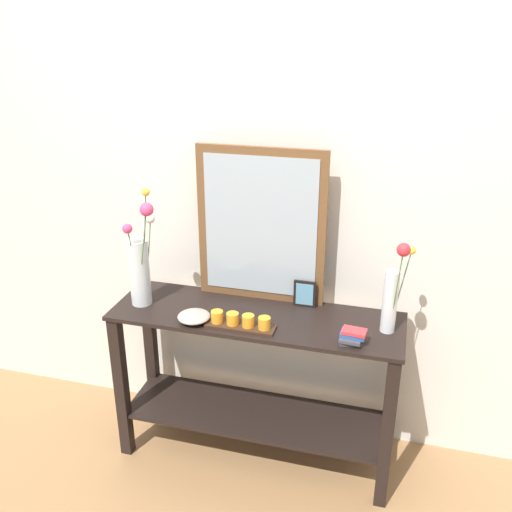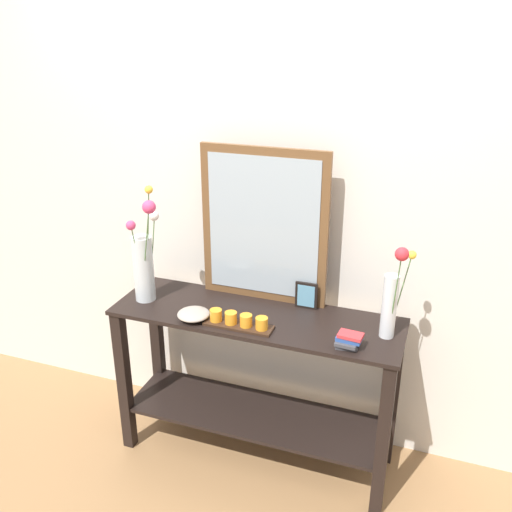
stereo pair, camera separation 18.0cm
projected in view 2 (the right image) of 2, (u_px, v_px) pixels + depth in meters
The scene contains 10 objects.
ground_plane at pixel (256, 453), 2.96m from camera, with size 7.00×6.00×0.02m, color #997047.
wall_back at pixel (279, 188), 2.72m from camera, with size 6.40×0.08×2.70m, color silver.
console_table at pixel (256, 370), 2.76m from camera, with size 1.38×0.42×0.82m.
mirror_leaning at pixel (264, 226), 2.66m from camera, with size 0.63×0.03×0.76m.
tall_vase_left at pixel (144, 261), 2.70m from camera, with size 0.18×0.15×0.60m.
vase_right at pixel (392, 298), 2.38m from camera, with size 0.12×0.15×0.45m.
candle_tray at pixel (239, 321), 2.53m from camera, with size 0.32×0.09×0.07m.
picture_frame_small at pixel (306, 296), 2.68m from camera, with size 0.11×0.01×0.13m.
decorative_bowl at pixel (194, 314), 2.59m from camera, with size 0.15×0.15×0.05m.
book_stack at pixel (348, 340), 2.37m from camera, with size 0.12×0.09×0.07m.
Camera 2 is at (0.79, -2.19, 2.10)m, focal length 39.28 mm.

